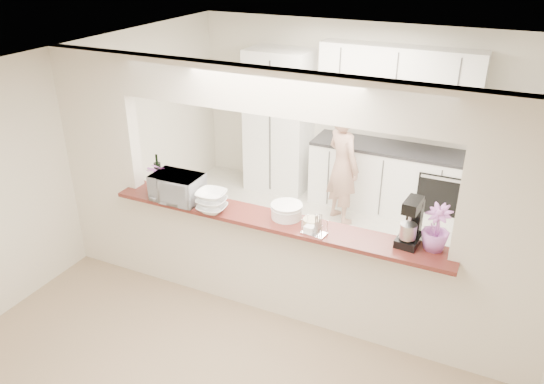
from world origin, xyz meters
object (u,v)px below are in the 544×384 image
Objects in this scene: stand_mixer at (411,223)px; person at (343,167)px; toaster_oven at (177,188)px; refrigerator at (517,175)px.

person is at bearing 121.64° from stand_mixer.
toaster_oven is 2.30m from stand_mixer.
refrigerator reaches higher than stand_mixer.
person is at bearing -165.55° from refrigerator.
stand_mixer is at bearing -107.17° from refrigerator.
refrigerator is at bearing 72.83° from stand_mixer.
person is (1.03, 2.22, -0.45)m from toaster_oven.
person is at bearing 64.03° from toaster_oven.
person is (-1.27, 2.05, -0.50)m from stand_mixer.
toaster_oven is 0.32× the size of person.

